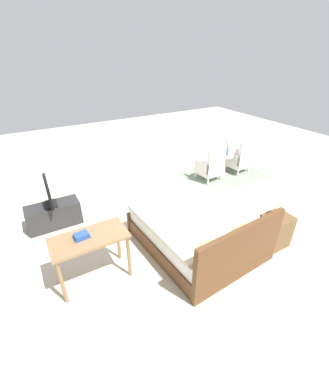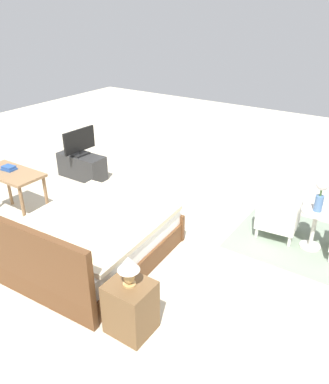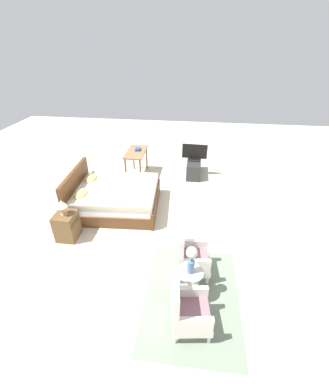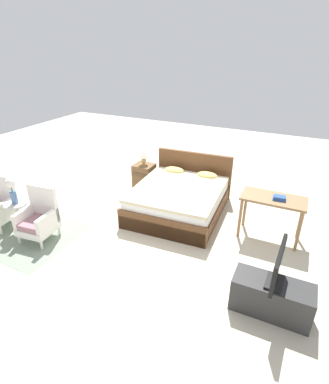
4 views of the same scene
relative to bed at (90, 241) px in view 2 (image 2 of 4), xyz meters
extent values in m
plane|color=beige|center=(-0.24, -1.13, -0.30)|extent=(16.00, 16.00, 0.00)
cube|color=gray|center=(-2.30, -1.95, -0.30)|extent=(2.10, 1.50, 0.01)
cube|color=brown|center=(0.00, -0.05, -0.16)|extent=(1.73, 2.06, 0.28)
cube|color=white|center=(0.00, -0.05, 0.10)|extent=(1.66, 1.98, 0.24)
cube|color=beige|center=(0.01, -0.13, 0.25)|extent=(1.70, 1.82, 0.06)
cube|color=brown|center=(-0.05, 0.90, 0.18)|extent=(1.66, 0.17, 0.96)
cube|color=brown|center=(0.06, -1.00, -0.10)|extent=(1.65, 0.15, 0.40)
ellipsoid|color=#DBC670|center=(-0.40, 0.62, 0.29)|extent=(0.46, 0.30, 0.14)
ellipsoid|color=#DBC670|center=(0.33, 0.66, 0.29)|extent=(0.46, 0.30, 0.14)
cylinder|color=white|center=(-2.01, -2.20, -0.21)|extent=(0.04, 0.04, 0.16)
cylinder|color=white|center=(-1.55, -2.16, -0.21)|extent=(0.04, 0.04, 0.16)
cylinder|color=white|center=(-2.05, -1.75, -0.21)|extent=(0.04, 0.04, 0.16)
cylinder|color=white|center=(-1.60, -1.70, -0.21)|extent=(0.04, 0.04, 0.16)
cube|color=white|center=(-1.80, -1.95, -0.07)|extent=(0.59, 0.59, 0.12)
cube|color=gray|center=(-1.80, -1.95, 0.04)|extent=(0.54, 0.54, 0.10)
cube|color=white|center=(-1.83, -1.72, 0.31)|extent=(0.55, 0.13, 0.64)
cube|color=white|center=(-2.04, -1.97, 0.12)|extent=(0.12, 0.52, 0.26)
cube|color=white|center=(-1.57, -1.93, 0.12)|extent=(0.12, 0.52, 0.26)
cylinder|color=beige|center=(-2.30, -1.90, -0.29)|extent=(0.28, 0.28, 0.03)
cylinder|color=beige|center=(-2.30, -1.90, -0.01)|extent=(0.06, 0.06, 0.52)
cylinder|color=beige|center=(-2.30, -1.90, 0.26)|extent=(0.40, 0.40, 0.02)
cylinder|color=#4C709E|center=(-2.30, -1.90, 0.39)|extent=(0.11, 0.11, 0.22)
cylinder|color=#477538|center=(-2.30, -1.90, 0.55)|extent=(0.02, 0.02, 0.10)
sphere|color=silver|center=(-2.30, -1.90, 0.67)|extent=(0.17, 0.17, 0.17)
cube|color=brown|center=(-1.17, 0.64, -0.01)|extent=(0.44, 0.40, 0.58)
cube|color=brown|center=(-1.17, 0.43, 0.11)|extent=(0.37, 0.01, 0.09)
cylinder|color=tan|center=(-1.17, 0.64, 0.29)|extent=(0.13, 0.13, 0.02)
ellipsoid|color=tan|center=(-1.17, 0.64, 0.38)|extent=(0.11, 0.11, 0.16)
cone|color=silver|center=(-1.17, 0.64, 0.54)|extent=(0.22, 0.22, 0.15)
cube|color=#2D2D2D|center=(2.02, -1.85, -0.07)|extent=(0.96, 0.40, 0.47)
cube|color=black|center=(2.02, -1.85, 0.18)|extent=(0.21, 0.33, 0.03)
cylinder|color=black|center=(2.02, -1.85, 0.22)|extent=(0.04, 0.04, 0.05)
cube|color=black|center=(2.02, -1.85, 0.46)|extent=(0.07, 0.72, 0.42)
cube|color=black|center=(2.04, -1.85, 0.46)|extent=(0.03, 0.67, 0.38)
cylinder|color=#8E6B47|center=(1.28, -0.38, 0.07)|extent=(0.05, 0.05, 0.74)
cylinder|color=#8E6B47|center=(2.22, -0.38, 0.07)|extent=(0.05, 0.05, 0.74)
cylinder|color=#8E6B47|center=(1.28, 0.04, 0.07)|extent=(0.05, 0.05, 0.74)
cube|color=#8E6B47|center=(1.75, -0.17, 0.46)|extent=(1.04, 0.52, 0.04)
cube|color=#284C8E|center=(1.83, -0.21, 0.49)|extent=(0.22, 0.17, 0.02)
cube|color=#284C8E|center=(1.83, -0.21, 0.52)|extent=(0.20, 0.15, 0.04)
camera|label=1|loc=(2.23, 2.71, 2.73)|focal=24.00mm
camera|label=2|loc=(-3.04, 2.81, 2.70)|focal=35.00mm
camera|label=3|loc=(-5.01, -1.85, 3.29)|focal=24.00mm
camera|label=4|loc=(2.01, -4.90, 2.77)|focal=28.00mm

